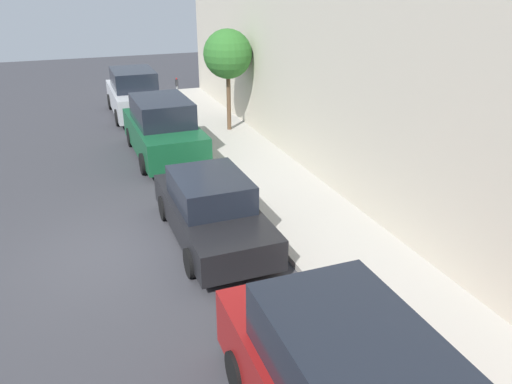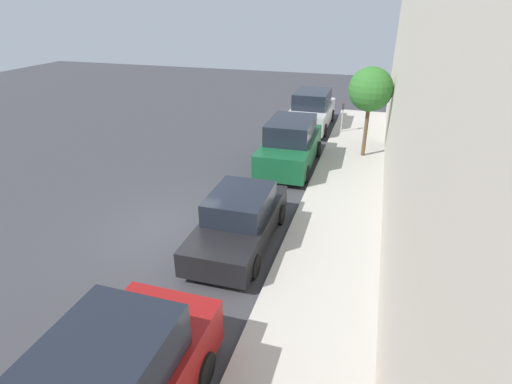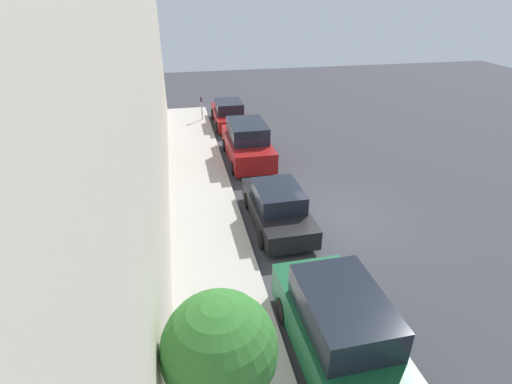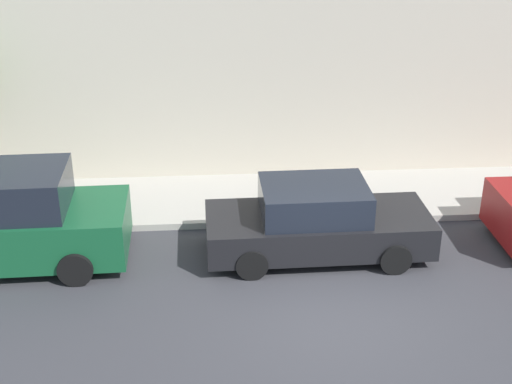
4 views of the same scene
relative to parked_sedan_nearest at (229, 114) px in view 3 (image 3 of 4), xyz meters
The scene contains 9 objects.
ground_plane 12.26m from the parked_sedan_nearest, 101.02° to the left, with size 60.00×60.00×0.00m, color #38383D.
sidewalk 12.28m from the parked_sedan_nearest, 78.31° to the left, with size 2.65×32.00×0.15m.
building_facade 13.96m from the parked_sedan_nearest, 68.17° to the left, with size 2.00×32.00×11.93m.
parked_sedan_nearest is the anchor object (origin of this frame).
parked_suv_second 5.87m from the parked_sedan_nearest, 91.00° to the left, with size 2.08×4.80×1.98m.
parked_sedan_third 12.02m from the parked_sedan_nearest, 90.40° to the left, with size 1.92×4.53×1.54m.
parked_suv_fourth 18.21m from the parked_sedan_nearest, 89.97° to the left, with size 2.08×4.84×1.98m.
parking_meter_near 1.93m from the parked_sedan_nearest, 31.91° to the right, with size 0.11×0.15×1.50m.
street_tree 20.33m from the parked_sedan_nearest, 81.73° to the left, with size 1.81×1.81×3.78m.
Camera 3 is at (5.55, 12.27, 7.95)m, focal length 28.00 mm.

